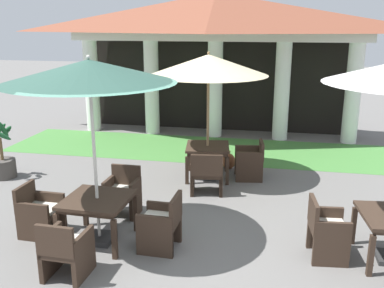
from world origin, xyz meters
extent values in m
plane|color=slate|center=(0.00, 0.00, 0.00)|extent=(60.00, 60.00, 0.00)
cylinder|color=white|center=(-3.86, 7.08, 1.39)|extent=(0.43, 0.43, 2.78)
cylinder|color=white|center=(-1.93, 7.08, 1.39)|extent=(0.43, 0.43, 2.78)
cylinder|color=white|center=(0.00, 7.08, 1.39)|extent=(0.43, 0.43, 2.78)
cylinder|color=white|center=(1.93, 7.08, 1.39)|extent=(0.43, 0.43, 2.78)
cylinder|color=white|center=(3.86, 7.08, 1.39)|extent=(0.43, 0.43, 2.78)
cube|color=white|center=(0.00, 7.08, 2.90)|extent=(8.52, 0.70, 0.24)
pyramid|color=brown|center=(0.00, 7.08, 3.56)|extent=(8.92, 2.65, 1.07)
cube|color=black|center=(0.00, 7.98, 1.39)|extent=(8.32, 0.16, 2.78)
cube|color=#47843D|center=(0.00, 5.59, 0.00)|extent=(10.72, 2.54, 0.01)
cube|color=#38281E|center=(3.16, 0.03, 0.30)|extent=(0.08, 0.08, 0.60)
cube|color=#38281E|center=(3.07, 0.92, 0.30)|extent=(0.08, 0.08, 0.60)
cube|color=#38281E|center=(2.65, 0.43, 0.43)|extent=(0.56, 0.60, 0.07)
cube|color=silver|center=(2.65, 0.43, 0.49)|extent=(0.51, 0.55, 0.05)
cube|color=#38281E|center=(2.42, 0.40, 0.68)|extent=(0.12, 0.55, 0.42)
cube|color=#38281E|center=(2.62, 0.68, 0.34)|extent=(0.51, 0.11, 0.68)
cube|color=#38281E|center=(2.67, 0.17, 0.34)|extent=(0.51, 0.11, 0.68)
cube|color=#38281E|center=(2.84, 0.70, 0.20)|extent=(0.06, 0.06, 0.40)
cube|color=#38281E|center=(2.89, 0.20, 0.20)|extent=(0.06, 0.06, 0.40)
cube|color=#38281E|center=(2.40, 0.65, 0.20)|extent=(0.06, 0.06, 0.40)
cube|color=#38281E|center=(2.45, 0.16, 0.20)|extent=(0.06, 0.06, 0.40)
cube|color=#38281E|center=(-0.80, 0.24, 0.70)|extent=(1.00, 1.00, 0.05)
cube|color=#38281E|center=(-0.80, 0.24, 0.64)|extent=(0.92, 0.92, 0.06)
cube|color=#38281E|center=(-1.26, -0.20, 0.31)|extent=(0.07, 0.07, 0.61)
cube|color=#38281E|center=(-0.36, -0.22, 0.31)|extent=(0.07, 0.07, 0.61)
cube|color=#38281E|center=(-1.23, 0.70, 0.31)|extent=(0.07, 0.07, 0.61)
cube|color=#38281E|center=(-0.33, 0.68, 0.31)|extent=(0.07, 0.07, 0.61)
cube|color=#2D2D2D|center=(-0.80, 0.24, 0.04)|extent=(0.43, 0.43, 0.08)
cylinder|color=beige|center=(-0.80, 0.24, 1.31)|extent=(0.05, 0.05, 2.61)
cone|color=#33594C|center=(-0.80, 0.24, 2.64)|extent=(2.49, 2.49, 0.33)
sphere|color=beige|center=(-0.80, 0.24, 2.84)|extent=(0.06, 0.06, 0.06)
cube|color=#38281E|center=(-0.83, -0.75, 0.40)|extent=(0.54, 0.59, 0.07)
cube|color=silver|center=(-0.83, -0.75, 0.46)|extent=(0.49, 0.54, 0.05)
cube|color=#38281E|center=(-0.83, -1.01, 0.64)|extent=(0.52, 0.08, 0.42)
cube|color=#38281E|center=(-1.07, -0.74, 0.32)|extent=(0.08, 0.57, 0.64)
cube|color=#38281E|center=(-0.59, -0.75, 0.32)|extent=(0.08, 0.57, 0.64)
cube|color=#38281E|center=(-1.05, -0.48, 0.18)|extent=(0.06, 0.06, 0.36)
cube|color=#38281E|center=(-0.59, -0.50, 0.18)|extent=(0.06, 0.06, 0.36)
cube|color=#38281E|center=(-1.07, -1.00, 0.18)|extent=(0.06, 0.06, 0.36)
cube|color=#38281E|center=(-0.60, -1.01, 0.18)|extent=(0.06, 0.06, 0.36)
cube|color=#38281E|center=(-0.77, 1.23, 0.41)|extent=(0.55, 0.50, 0.07)
cube|color=silver|center=(-0.77, 1.23, 0.47)|extent=(0.51, 0.46, 0.05)
cube|color=#38281E|center=(-0.76, 1.45, 0.65)|extent=(0.54, 0.08, 0.42)
cube|color=#38281E|center=(-0.52, 1.22, 0.33)|extent=(0.07, 0.48, 0.66)
cube|color=#38281E|center=(-1.02, 1.23, 0.33)|extent=(0.07, 0.48, 0.66)
cube|color=#38281E|center=(-0.53, 1.01, 0.19)|extent=(0.06, 0.06, 0.37)
cube|color=#38281E|center=(-1.02, 1.02, 0.19)|extent=(0.06, 0.06, 0.37)
cube|color=#38281E|center=(-0.52, 1.43, 0.19)|extent=(0.06, 0.06, 0.37)
cube|color=#38281E|center=(-1.00, 1.45, 0.19)|extent=(0.06, 0.06, 0.37)
cube|color=#38281E|center=(-1.78, 0.27, 0.39)|extent=(0.58, 0.54, 0.07)
cube|color=silver|center=(-1.78, 0.27, 0.45)|extent=(0.54, 0.50, 0.05)
cube|color=#38281E|center=(-2.05, 0.28, 0.62)|extent=(0.08, 0.53, 0.41)
cube|color=#38281E|center=(-1.78, 0.51, 0.32)|extent=(0.57, 0.08, 0.63)
cube|color=#38281E|center=(-1.79, 0.02, 0.32)|extent=(0.57, 0.08, 0.63)
cube|color=#38281E|center=(-1.52, 0.50, 0.18)|extent=(0.06, 0.06, 0.35)
cube|color=#38281E|center=(-1.53, 0.02, 0.18)|extent=(0.06, 0.06, 0.35)
cube|color=#38281E|center=(-2.03, 0.51, 0.18)|extent=(0.06, 0.06, 0.35)
cube|color=#38281E|center=(-2.05, 0.04, 0.18)|extent=(0.06, 0.06, 0.35)
cube|color=#38281E|center=(0.19, 0.21, 0.42)|extent=(0.57, 0.56, 0.07)
cube|color=silver|center=(0.19, 0.21, 0.48)|extent=(0.52, 0.51, 0.05)
cube|color=#38281E|center=(0.44, 0.20, 0.66)|extent=(0.08, 0.54, 0.41)
cube|color=#38281E|center=(0.18, -0.04, 0.32)|extent=(0.55, 0.08, 0.64)
cube|color=#38281E|center=(0.20, 0.46, 0.32)|extent=(0.55, 0.08, 0.64)
cube|color=#38281E|center=(-0.07, -0.03, 0.19)|extent=(0.06, 0.06, 0.39)
cube|color=#38281E|center=(-0.05, 0.46, 0.19)|extent=(0.06, 0.06, 0.39)
cube|color=#38281E|center=(0.43, -0.04, 0.19)|extent=(0.06, 0.06, 0.39)
cube|color=#38281E|center=(0.44, 0.45, 0.19)|extent=(0.06, 0.06, 0.39)
cube|color=#38281E|center=(0.39, 3.42, 0.71)|extent=(1.04, 1.04, 0.05)
cube|color=#38281E|center=(0.39, 3.42, 0.64)|extent=(0.96, 0.96, 0.08)
cube|color=#38281E|center=(0.03, 2.94, 0.30)|extent=(0.08, 0.08, 0.60)
cube|color=#38281E|center=(0.87, 3.06, 0.30)|extent=(0.08, 0.08, 0.60)
cube|color=#38281E|center=(-0.09, 3.78, 0.30)|extent=(0.08, 0.08, 0.60)
cube|color=#38281E|center=(0.75, 3.90, 0.30)|extent=(0.08, 0.08, 0.60)
cube|color=#2D2D2D|center=(0.39, 3.42, 0.04)|extent=(0.46, 0.46, 0.08)
cylinder|color=olive|center=(0.39, 3.42, 1.21)|extent=(0.05, 0.05, 2.42)
cone|color=beige|center=(0.39, 3.42, 2.46)|extent=(2.48, 2.48, 0.42)
sphere|color=olive|center=(0.39, 3.42, 2.70)|extent=(0.06, 0.06, 0.06)
cube|color=#38281E|center=(1.28, 3.55, 0.43)|extent=(0.65, 0.64, 0.07)
cube|color=silver|center=(1.28, 3.55, 0.49)|extent=(0.60, 0.59, 0.05)
cube|color=#38281E|center=(1.54, 3.59, 0.65)|extent=(0.14, 0.56, 0.37)
cube|color=#38281E|center=(1.31, 3.29, 0.34)|extent=(0.58, 0.14, 0.67)
cube|color=#38281E|center=(1.24, 3.81, 0.34)|extent=(0.58, 0.14, 0.67)
cube|color=#38281E|center=(1.06, 3.26, 0.20)|extent=(0.06, 0.06, 0.39)
cube|color=#38281E|center=(0.98, 3.76, 0.20)|extent=(0.06, 0.06, 0.39)
cube|color=#38281E|center=(1.57, 3.34, 0.20)|extent=(0.06, 0.06, 0.39)
cube|color=#38281E|center=(1.50, 3.84, 0.20)|extent=(0.06, 0.06, 0.39)
cube|color=#38281E|center=(0.52, 2.54, 0.40)|extent=(0.68, 0.59, 0.07)
cube|color=silver|center=(0.52, 2.54, 0.46)|extent=(0.63, 0.54, 0.05)
cube|color=#38281E|center=(0.55, 2.31, 0.65)|extent=(0.62, 0.15, 0.43)
cube|color=#38281E|center=(0.24, 2.49, 0.33)|extent=(0.13, 0.51, 0.67)
cube|color=#38281E|center=(0.80, 2.58, 0.33)|extent=(0.13, 0.51, 0.67)
cube|color=#38281E|center=(0.21, 2.72, 0.18)|extent=(0.06, 0.06, 0.37)
cube|color=#38281E|center=(0.76, 2.80, 0.18)|extent=(0.06, 0.06, 0.37)
cube|color=#38281E|center=(0.28, 2.27, 0.18)|extent=(0.06, 0.06, 0.37)
cube|color=#38281E|center=(0.83, 2.35, 0.18)|extent=(0.06, 0.06, 0.37)
cylinder|color=#47423D|center=(-4.01, 2.55, 0.20)|extent=(0.53, 0.53, 0.41)
cylinder|color=brown|center=(-4.01, 2.55, 0.65)|extent=(0.07, 0.07, 0.49)
ellipsoid|color=#1E562D|center=(-3.89, 2.54, 1.10)|extent=(0.13, 0.33, 0.45)
ellipsoid|color=#1E562D|center=(-3.94, 2.71, 1.02)|extent=(0.42, 0.27, 0.33)
ellipsoid|color=brown|center=(0.78, 4.07, 0.19)|extent=(0.31, 0.31, 0.38)
sphere|color=brown|center=(0.78, 4.07, 0.42)|extent=(0.08, 0.08, 0.08)
camera|label=1|loc=(1.83, -5.53, 3.31)|focal=40.73mm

